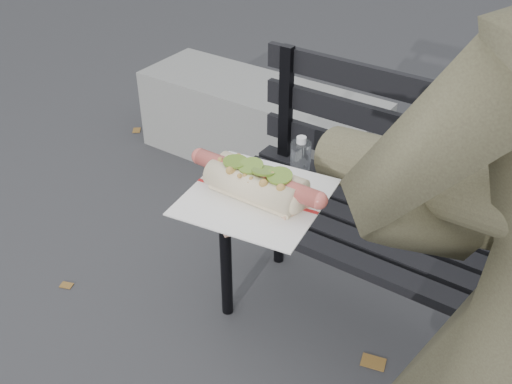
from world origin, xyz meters
TOP-DOWN VIEW (x-y plane):
  - park_bench at (0.01, 0.90)m, footprint 1.50×0.44m
  - concrete_block at (-1.14, 1.59)m, footprint 1.20×0.40m
  - held_hotdog at (0.11, 0.10)m, footprint 0.64×0.32m

SIDE VIEW (x-z plane):
  - concrete_block at x=-1.14m, z-range 0.00..0.40m
  - park_bench at x=0.01m, z-range 0.08..0.96m
  - held_hotdog at x=0.11m, z-range 1.03..1.22m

